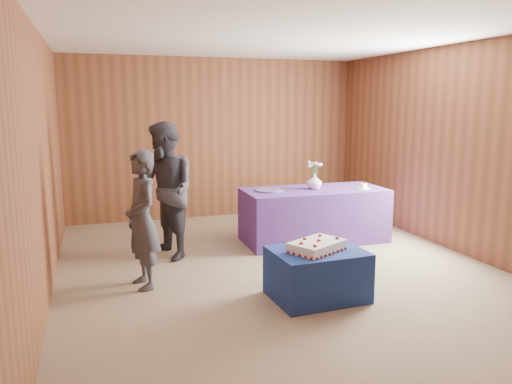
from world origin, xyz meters
name	(u,v)px	position (x,y,z in m)	size (l,w,h in m)	color
ground	(277,268)	(0.00, 0.00, 0.00)	(6.00, 6.00, 0.00)	#87765D
room_shell	(278,116)	(0.00, 0.00, 1.80)	(5.04, 6.04, 2.72)	brown
cake_table	(317,274)	(0.06, -0.98, 0.25)	(0.90, 0.70, 0.50)	navy
serving_table	(314,215)	(0.93, 0.98, 0.38)	(2.00, 0.90, 0.75)	#4B328B
sheet_cake	(317,246)	(0.04, -1.00, 0.55)	(0.67, 0.59, 0.13)	white
vase	(314,181)	(0.93, 0.99, 0.86)	(0.21, 0.21, 0.22)	white
flower_spray	(315,164)	(0.93, 0.99, 1.10)	(0.22, 0.21, 0.16)	#265F2B
platter	(269,190)	(0.27, 1.05, 0.76)	(0.40, 0.40, 0.02)	#6051A3
plate	(363,188)	(1.59, 0.78, 0.76)	(0.22, 0.22, 0.01)	silver
cake_slice	(364,186)	(1.59, 0.78, 0.80)	(0.10, 0.09, 0.09)	white
knife	(368,189)	(1.63, 0.71, 0.75)	(0.26, 0.02, 0.00)	#BCBCC1
guest_left	(142,220)	(-1.57, -0.11, 0.74)	(0.54, 0.35, 1.47)	#363740
guest_right	(166,191)	(-1.18, 0.83, 0.86)	(0.84, 0.65, 1.73)	#33333D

